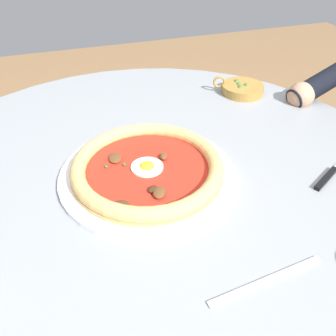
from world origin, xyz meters
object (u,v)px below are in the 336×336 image
Objects in this scene: pizza_on_plate at (148,169)px; steak_knife at (334,170)px; dining_table at (153,223)px; fork_utensil at (267,281)px; olive_pan at (242,89)px.

steak_knife is at bearing -106.15° from pizza_on_plate.
steak_knife is (-0.10, -0.35, -0.01)m from pizza_on_plate.
dining_table is 0.39m from steak_knife.
pizza_on_plate reaches higher than fork_utensil.
olive_pan is (0.27, -0.34, 0.15)m from dining_table.
steak_knife is at bearing -55.12° from fork_utensil.
olive_pan is 0.72× the size of fork_utensil.
fork_utensil is at bearing 155.55° from olive_pan.
olive_pan reaches higher than dining_table.
steak_knife is (-0.11, -0.34, 0.14)m from dining_table.
dining_table is 7.96× the size of olive_pan.
olive_pan reaches higher than pizza_on_plate.
olive_pan is (0.27, -0.35, -0.00)m from pizza_on_plate.
fork_utensil is (-0.55, 0.25, -0.01)m from olive_pan.
steak_knife is at bearing -179.14° from olive_pan.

